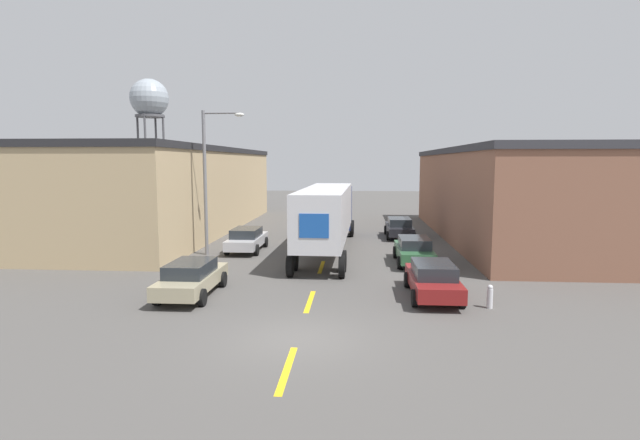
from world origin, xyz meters
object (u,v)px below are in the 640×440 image
Objects in this scene: parked_car_right_far at (399,227)px; street_lamp at (209,173)px; parked_car_left_near at (192,277)px; water_tower at (149,100)px; parked_car_right_mid at (414,250)px; fire_hydrant at (490,297)px; parked_car_left_far at (247,239)px; parked_car_right_near at (433,279)px; semi_truck at (328,211)px.

street_lamp reaches higher than parked_car_right_far.
parked_car_left_near is 0.29× the size of water_tower.
fire_hydrant is at bearing -76.88° from parked_car_right_mid.
parked_car_left_far is at bearing 162.44° from parked_car_right_mid.
parked_car_right_mid is 8.34m from fire_hydrant.
parked_car_right_near is 5.34× the size of fire_hydrant.
water_tower is at bearing 124.04° from parked_car_right_near.
parked_car_right_near reaches higher than fire_hydrant.
parked_car_right_mid is (0.00, -9.36, 0.00)m from parked_car_right_far.
street_lamp is at bearing -162.70° from semi_truck.
parked_car_left_near and parked_car_right_near have the same top height.
water_tower reaches higher than parked_car_left_far.
semi_truck reaches higher than fire_hydrant.
parked_car_right_mid is at bearing -51.52° from water_tower.
parked_car_right_far is 1.00× the size of parked_car_left_far.
parked_car_right_near is at bearing -45.11° from parked_car_left_far.
water_tower reaches higher than fire_hydrant.
semi_truck is 5.27m from parked_car_left_far.
parked_car_left_far is at bearing -147.29° from parked_car_right_far.
water_tower reaches higher than parked_car_right_mid.
parked_car_right_mid is at bearing 36.38° from parked_car_left_near.
parked_car_right_far is 11.60m from parked_car_left_far.
water_tower reaches higher than parked_car_left_near.
parked_car_left_far is 4.65m from street_lamp.
water_tower reaches higher than parked_car_right_near.
semi_truck is 3.44× the size of parked_car_right_far.
parked_car_right_near is (9.76, 0.48, 0.00)m from parked_car_left_near.
parked_car_right_far is at bearing 32.71° from parked_car_left_far.
parked_car_left_near is 10.03m from street_lamp.
parked_car_right_far is 16.07m from parked_car_right_near.
semi_truck reaches higher than parked_car_right_far.
parked_car_left_far is at bearing 134.89° from parked_car_right_near.
street_lamp is (-6.80, -1.94, 2.41)m from semi_truck.
semi_truck is 44.07m from water_tower.
parked_car_right_mid is at bearing -17.56° from parked_car_left_far.
parked_car_right_mid is at bearing -36.52° from semi_truck.
parked_car_right_far reaches higher than fire_hydrant.
semi_truck reaches higher than parked_car_left_far.
parked_car_right_far and parked_car_right_mid have the same top height.
parked_car_left_near is at bearing -113.04° from semi_truck.
parked_car_right_mid is (0.00, 6.71, 0.00)m from parked_car_right_near.
water_tower is at bearing 120.35° from parked_car_left_far.
semi_truck reaches higher than parked_car_left_near.
semi_truck is at bearing 15.94° from street_lamp.
water_tower is 57.69m from fire_hydrant.
street_lamp reaches higher than parked_car_right_mid.
water_tower is (-30.21, 38.02, 12.68)m from parked_car_right_mid.
street_lamp reaches higher than parked_car_left_far.
parked_car_right_mid reaches higher than fire_hydrant.
parked_car_right_near is 1.00× the size of parked_car_left_far.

